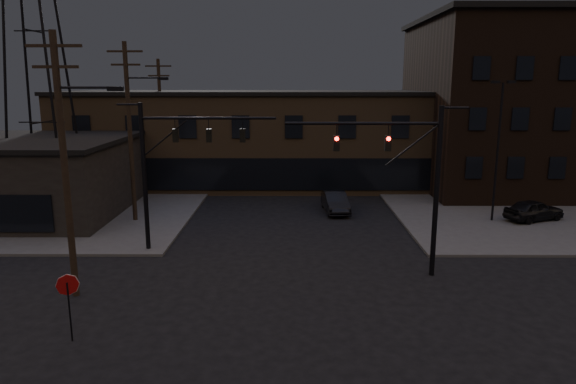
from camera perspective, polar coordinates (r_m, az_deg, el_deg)
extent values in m
plane|color=black|center=(20.73, 0.96, -13.64)|extent=(140.00, 140.00, 0.00)
cube|color=#474744|center=(47.21, 28.41, -0.33)|extent=(30.00, 30.00, 0.15)
cube|color=#474744|center=(46.99, -27.28, -0.27)|extent=(30.00, 30.00, 0.15)
cube|color=brown|center=(46.95, 0.60, 5.91)|extent=(40.00, 12.00, 8.00)
cube|color=black|center=(49.95, 27.06, 8.44)|extent=(22.00, 16.00, 14.00)
cube|color=black|center=(40.44, -28.95, 1.28)|extent=(16.00, 12.00, 5.00)
cylinder|color=black|center=(24.65, 16.17, -0.11)|extent=(0.24, 0.24, 8.00)
cylinder|color=black|center=(23.48, 8.31, 7.55)|extent=(7.00, 0.14, 0.14)
cube|color=#FF140C|center=(23.75, 11.04, 5.32)|extent=(0.28, 0.22, 0.70)
cube|color=#FF140C|center=(23.43, 5.40, 5.40)|extent=(0.28, 0.22, 0.70)
cylinder|color=black|center=(28.23, -15.66, 1.41)|extent=(0.24, 0.24, 8.00)
cylinder|color=black|center=(27.08, -8.83, 8.11)|extent=(7.00, 0.14, 0.14)
cube|color=black|center=(27.48, -12.40, 6.14)|extent=(0.28, 0.22, 0.70)
cube|color=black|center=(27.16, -8.77, 6.22)|extent=(0.28, 0.22, 0.70)
cube|color=black|center=(26.94, -5.07, 6.26)|extent=(0.28, 0.22, 0.70)
cylinder|color=black|center=(20.01, -23.09, -12.17)|extent=(0.06, 0.06, 2.20)
cylinder|color=maroon|center=(19.66, -23.31, -9.48)|extent=(0.72, 0.33, 0.76)
cylinder|color=black|center=(22.93, -23.54, 2.29)|extent=(0.28, 0.28, 11.00)
cube|color=black|center=(22.71, -24.60, 14.56)|extent=(2.20, 0.12, 0.12)
cube|color=black|center=(22.67, -24.42, 12.55)|extent=(1.80, 0.12, 0.12)
cube|color=black|center=(21.83, -18.63, 10.81)|extent=(0.60, 0.25, 0.18)
cylinder|color=black|center=(34.41, -17.14, 6.10)|extent=(0.28, 0.28, 11.50)
cube|color=black|center=(34.31, -17.69, 14.67)|extent=(2.20, 0.12, 0.12)
cube|color=black|center=(34.28, -17.60, 13.34)|extent=(1.80, 0.12, 0.12)
cube|color=black|center=(33.64, -13.69, 12.14)|extent=(0.60, 0.25, 0.18)
cylinder|color=black|center=(46.21, -13.91, 7.34)|extent=(0.28, 0.28, 11.00)
cube|color=black|center=(46.11, -14.22, 13.41)|extent=(2.20, 0.12, 0.12)
cube|color=black|center=(46.09, -14.17, 12.42)|extent=(1.80, 0.12, 0.12)
cylinder|color=black|center=(35.55, 22.23, 3.88)|extent=(0.14, 0.14, 9.00)
cube|color=black|center=(35.08, 22.05, 11.27)|extent=(0.50, 0.28, 0.18)
cube|color=black|center=(35.45, 23.58, 11.15)|extent=(0.50, 0.28, 0.18)
cylinder|color=black|center=(42.55, 27.29, 4.63)|extent=(0.14, 0.14, 9.00)
cube|color=black|center=(42.09, 27.27, 10.80)|extent=(0.50, 0.28, 0.18)
cube|color=black|center=(42.54, 28.49, 10.68)|extent=(0.50, 0.28, 0.18)
imported|color=black|center=(37.26, 25.65, -1.81)|extent=(4.39, 3.04, 1.39)
imported|color=#AEAEB0|center=(42.64, 19.55, 0.37)|extent=(5.49, 4.21, 1.48)
imported|color=black|center=(36.52, 5.28, -1.13)|extent=(1.88, 4.42, 1.42)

